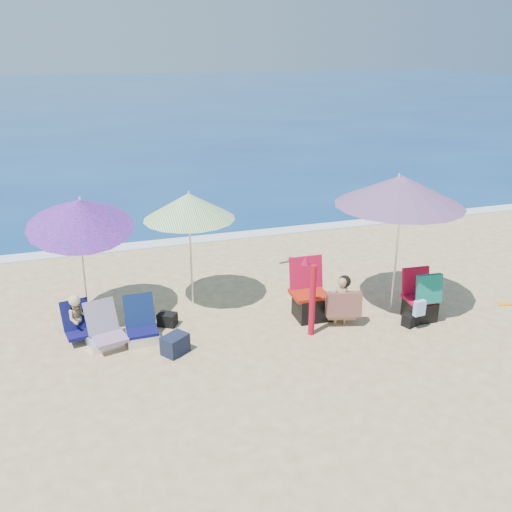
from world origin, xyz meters
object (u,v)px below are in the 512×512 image
object	(u,v)px
furled_umbrella	(311,293)
chair_rainbow	(105,335)
umbrella_striped	(189,206)
umbrella_blue	(80,214)
chair_navy	(142,329)
camp_chair_right	(421,302)
umbrella_turquoise	(400,190)
camp_chair_left	(311,301)
person_center	(342,302)
person_left	(78,318)

from	to	relation	value
furled_umbrella	chair_rainbow	size ratio (longest dim) A/B	1.79
umbrella_striped	umbrella_blue	distance (m)	1.81
chair_navy	camp_chair_right	xyz separation A→B (m)	(4.68, -0.76, 0.15)
chair_navy	umbrella_turquoise	bearing A→B (deg)	-3.05
umbrella_turquoise	camp_chair_left	size ratio (longest dim) A/B	2.40
camp_chair_right	chair_navy	bearing A→B (deg)	170.77
umbrella_striped	person_center	xyz separation A→B (m)	(2.25, -1.55, -1.44)
furled_umbrella	chair_navy	world-z (taller)	furled_umbrella
chair_navy	person_center	distance (m)	3.34
person_center	umbrella_blue	bearing A→B (deg)	160.34
umbrella_blue	camp_chair_left	world-z (taller)	umbrella_blue
person_center	camp_chair_right	bearing A→B (deg)	-10.35
furled_umbrella	chair_navy	distance (m)	2.80
umbrella_blue	person_center	bearing A→B (deg)	-19.66
camp_chair_left	person_left	world-z (taller)	camp_chair_left
chair_navy	chair_rainbow	xyz separation A→B (m)	(-0.58, -0.01, 0.00)
furled_umbrella	chair_navy	size ratio (longest dim) A/B	1.96
camp_chair_right	person_center	world-z (taller)	camp_chair_right
umbrella_turquoise	person_left	distance (m)	5.69
umbrella_blue	chair_rainbow	world-z (taller)	umbrella_blue
camp_chair_right	umbrella_blue	bearing A→B (deg)	162.63
umbrella_blue	chair_navy	distance (m)	2.12
umbrella_turquoise	furled_umbrella	world-z (taller)	umbrella_turquoise
umbrella_blue	person_left	size ratio (longest dim) A/B	2.89
person_left	chair_navy	bearing A→B (deg)	-18.39
umbrella_turquoise	camp_chair_right	bearing A→B (deg)	-61.74
umbrella_turquoise	umbrella_blue	xyz separation A→B (m)	(-5.15, 1.17, -0.27)
umbrella_turquoise	person_left	world-z (taller)	umbrella_turquoise
umbrella_blue	furled_umbrella	xyz separation A→B (m)	(3.42, -1.59, -1.18)
umbrella_turquoise	chair_rainbow	bearing A→B (deg)	177.38
umbrella_striped	chair_navy	bearing A→B (deg)	-135.26
chair_rainbow	camp_chair_right	size ratio (longest dim) A/B	0.82
umbrella_striped	camp_chair_right	size ratio (longest dim) A/B	2.32
chair_navy	chair_rainbow	distance (m)	0.58
camp_chair_left	person_center	xyz separation A→B (m)	(0.39, -0.41, 0.11)
camp_chair_right	person_center	bearing A→B (deg)	169.65
person_center	person_left	size ratio (longest dim) A/B	1.07
furled_umbrella	camp_chair_left	distance (m)	0.74
umbrella_striped	camp_chair_left	world-z (taller)	umbrella_striped
furled_umbrella	person_left	xyz separation A→B (m)	(-3.63, 0.97, -0.38)
umbrella_blue	chair_rainbow	size ratio (longest dim) A/B	3.11
umbrella_blue	camp_chair_left	bearing A→B (deg)	-15.79
chair_rainbow	camp_chair_right	distance (m)	5.31
person_left	person_center	bearing A→B (deg)	-11.01
furled_umbrella	camp_chair_right	world-z (taller)	furled_umbrella
chair_navy	person_center	size ratio (longest dim) A/B	0.79
person_center	camp_chair_left	bearing A→B (deg)	133.27
person_center	chair_navy	bearing A→B (deg)	171.23
umbrella_blue	furled_umbrella	bearing A→B (deg)	-24.93
furled_umbrella	person_center	bearing A→B (deg)	12.55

